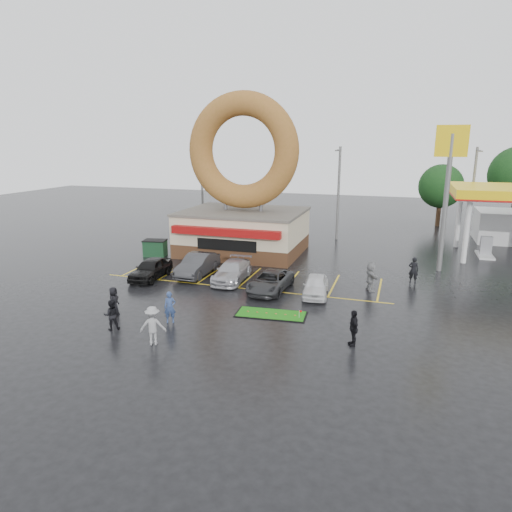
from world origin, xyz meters
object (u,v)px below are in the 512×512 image
(person_cameraman, at_px, (353,328))
(putting_green, at_px, (271,314))
(donut_shop, at_px, (243,202))
(car_silver, at_px, (232,271))
(shell_sign, at_px, (449,171))
(person_blue, at_px, (170,307))
(streetlight_right, at_px, (472,194))
(car_white, at_px, (316,286))
(car_black, at_px, (151,269))
(streetlight_left, at_px, (202,188))
(streetlight_mid, at_px, (338,191))
(car_grey, at_px, (270,281))
(car_dgrey, at_px, (198,265))
(dumpster, at_px, (155,248))

(person_cameraman, distance_m, putting_green, 5.52)
(person_cameraman, xyz_separation_m, putting_green, (-4.80, 2.59, -0.85))
(donut_shop, bearing_deg, car_silver, -75.88)
(shell_sign, distance_m, person_blue, 22.01)
(donut_shop, bearing_deg, streetlight_right, 25.21)
(car_white, relative_size, putting_green, 0.91)
(car_black, relative_size, car_silver, 0.91)
(streetlight_left, bearing_deg, streetlight_mid, 4.09)
(car_grey, distance_m, car_white, 2.98)
(shell_sign, bearing_deg, car_white, -132.57)
(streetlight_mid, bearing_deg, person_cameraman, -79.99)
(car_white, bearing_deg, person_cameraman, -72.07)
(shell_sign, relative_size, car_dgrey, 2.24)
(streetlight_mid, distance_m, car_grey, 17.99)
(car_dgrey, height_order, person_blue, person_blue)
(car_grey, distance_m, person_cameraman, 8.98)
(car_black, distance_m, car_white, 11.79)
(shell_sign, height_order, person_blue, shell_sign)
(donut_shop, height_order, car_grey, donut_shop)
(donut_shop, distance_m, shell_sign, 16.29)
(shell_sign, bearing_deg, car_grey, -141.75)
(person_cameraman, height_order, putting_green, person_cameraman)
(streetlight_right, height_order, dumpster, streetlight_right)
(putting_green, bearing_deg, car_white, 66.70)
(donut_shop, distance_m, streetlight_left, 9.87)
(person_blue, distance_m, person_cameraman, 9.66)
(streetlight_right, distance_m, car_white, 21.75)
(shell_sign, bearing_deg, putting_green, -127.26)
(car_dgrey, distance_m, car_silver, 2.93)
(car_grey, relative_size, person_cameraman, 2.59)
(car_grey, bearing_deg, donut_shop, 122.27)
(car_dgrey, xyz_separation_m, person_cameraman, (12.06, -8.48, 0.10))
(car_dgrey, bearing_deg, person_blue, -74.38)
(streetlight_mid, relative_size, car_white, 2.41)
(streetlight_mid, relative_size, person_blue, 5.24)
(donut_shop, height_order, car_silver, donut_shop)
(car_dgrey, bearing_deg, streetlight_mid, 63.41)
(streetlight_right, relative_size, car_grey, 1.96)
(streetlight_right, height_order, car_silver, streetlight_right)
(car_white, height_order, person_cameraman, person_cameraman)
(streetlight_right, bearing_deg, car_silver, -134.70)
(person_blue, relative_size, putting_green, 0.42)
(donut_shop, relative_size, streetlight_mid, 1.50)
(donut_shop, height_order, car_white, donut_shop)
(car_black, distance_m, person_blue, 8.56)
(donut_shop, xyz_separation_m, streetlight_left, (-7.00, 6.95, 0.32))
(streetlight_right, distance_m, person_blue, 30.90)
(dumpster, bearing_deg, car_dgrey, -46.03)
(donut_shop, height_order, putting_green, donut_shop)
(car_dgrey, bearing_deg, streetlight_right, 39.97)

